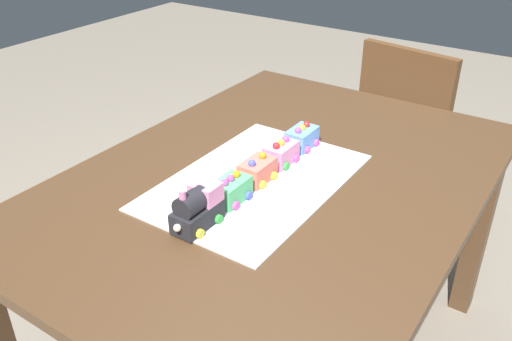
{
  "coord_description": "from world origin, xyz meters",
  "views": [
    {
      "loc": [
        -1.09,
        -0.66,
        1.47
      ],
      "look_at": [
        -0.06,
        0.03,
        0.77
      ],
      "focal_mm": 38.07,
      "sensor_mm": 36.0,
      "label": 1
    }
  ],
  "objects_px": {
    "dining_table": "(277,208)",
    "cake_car_flatbed_mint_green": "(231,190)",
    "cake_locomotive": "(197,208)",
    "cake_car_gondola_bubblegum": "(281,153)",
    "cake_car_caboose_coral": "(257,171)",
    "cake_car_hopper_sky_blue": "(302,138)",
    "chair": "(412,132)"
  },
  "relations": [
    {
      "from": "dining_table",
      "to": "cake_locomotive",
      "type": "distance_m",
      "value": 0.35
    },
    {
      "from": "dining_table",
      "to": "cake_car_flatbed_mint_green",
      "type": "xyz_separation_m",
      "value": [
        -0.18,
        0.03,
        0.14
      ]
    },
    {
      "from": "dining_table",
      "to": "cake_car_caboose_coral",
      "type": "xyz_separation_m",
      "value": [
        -0.06,
        0.03,
        0.14
      ]
    },
    {
      "from": "chair",
      "to": "cake_car_caboose_coral",
      "type": "xyz_separation_m",
      "value": [
        -1.09,
        0.07,
        0.3
      ]
    },
    {
      "from": "cake_car_caboose_coral",
      "to": "chair",
      "type": "bearing_deg",
      "value": -3.6
    },
    {
      "from": "dining_table",
      "to": "cake_locomotive",
      "type": "bearing_deg",
      "value": 174.61
    },
    {
      "from": "cake_car_flatbed_mint_green",
      "to": "cake_car_gondola_bubblegum",
      "type": "distance_m",
      "value": 0.24
    },
    {
      "from": "dining_table",
      "to": "cake_car_caboose_coral",
      "type": "height_order",
      "value": "cake_car_caboose_coral"
    },
    {
      "from": "dining_table",
      "to": "cake_car_flatbed_mint_green",
      "type": "relative_size",
      "value": 14.0
    },
    {
      "from": "cake_locomotive",
      "to": "dining_table",
      "type": "bearing_deg",
      "value": -5.39
    },
    {
      "from": "chair",
      "to": "cake_locomotive",
      "type": "relative_size",
      "value": 6.14
    },
    {
      "from": "dining_table",
      "to": "chair",
      "type": "xyz_separation_m",
      "value": [
        1.03,
        -0.04,
        -0.16
      ]
    },
    {
      "from": "chair",
      "to": "cake_car_hopper_sky_blue",
      "type": "relative_size",
      "value": 8.6
    },
    {
      "from": "cake_car_flatbed_mint_green",
      "to": "cake_car_hopper_sky_blue",
      "type": "bearing_deg",
      "value": 0.0
    },
    {
      "from": "cake_car_flatbed_mint_green",
      "to": "cake_locomotive",
      "type": "bearing_deg",
      "value": -180.0
    },
    {
      "from": "dining_table",
      "to": "cake_car_flatbed_mint_green",
      "type": "distance_m",
      "value": 0.23
    },
    {
      "from": "cake_locomotive",
      "to": "cake_car_flatbed_mint_green",
      "type": "xyz_separation_m",
      "value": [
        0.13,
        0.0,
        -0.02
      ]
    },
    {
      "from": "dining_table",
      "to": "cake_car_gondola_bubblegum",
      "type": "height_order",
      "value": "cake_car_gondola_bubblegum"
    },
    {
      "from": "cake_car_gondola_bubblegum",
      "to": "cake_locomotive",
      "type": "bearing_deg",
      "value": -180.0
    },
    {
      "from": "cake_car_flatbed_mint_green",
      "to": "chair",
      "type": "bearing_deg",
      "value": -3.25
    },
    {
      "from": "cake_locomotive",
      "to": "cake_car_gondola_bubblegum",
      "type": "xyz_separation_m",
      "value": [
        0.36,
        0.0,
        -0.02
      ]
    },
    {
      "from": "cake_car_gondola_bubblegum",
      "to": "cake_car_hopper_sky_blue",
      "type": "relative_size",
      "value": 1.0
    },
    {
      "from": "dining_table",
      "to": "cake_car_caboose_coral",
      "type": "distance_m",
      "value": 0.15
    },
    {
      "from": "cake_car_flatbed_mint_green",
      "to": "cake_car_gondola_bubblegum",
      "type": "bearing_deg",
      "value": 0.0
    },
    {
      "from": "cake_car_hopper_sky_blue",
      "to": "cake_car_caboose_coral",
      "type": "bearing_deg",
      "value": 180.0
    },
    {
      "from": "dining_table",
      "to": "chair",
      "type": "height_order",
      "value": "chair"
    },
    {
      "from": "chair",
      "to": "cake_car_caboose_coral",
      "type": "relative_size",
      "value": 8.6
    },
    {
      "from": "cake_car_hopper_sky_blue",
      "to": "chair",
      "type": "bearing_deg",
      "value": -4.59
    },
    {
      "from": "chair",
      "to": "cake_car_gondola_bubblegum",
      "type": "height_order",
      "value": "chair"
    },
    {
      "from": "cake_car_caboose_coral",
      "to": "cake_car_gondola_bubblegum",
      "type": "distance_m",
      "value": 0.12
    },
    {
      "from": "chair",
      "to": "cake_car_flatbed_mint_green",
      "type": "bearing_deg",
      "value": 96.54
    },
    {
      "from": "cake_car_gondola_bubblegum",
      "to": "cake_car_flatbed_mint_green",
      "type": "bearing_deg",
      "value": 180.0
    }
  ]
}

